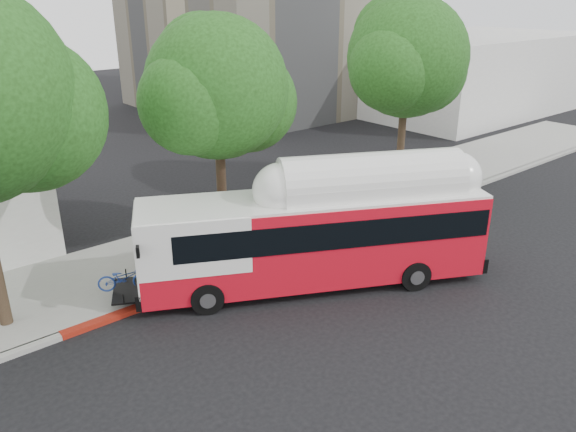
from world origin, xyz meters
name	(u,v)px	position (x,y,z in m)	size (l,w,h in m)	color
ground	(355,300)	(0.00, 0.00, 0.00)	(120.00, 120.00, 0.00)	black
sidewalk	(238,235)	(0.00, 6.50, 0.07)	(60.00, 5.00, 0.15)	gray
curb_strip	(279,257)	(0.00, 3.90, 0.07)	(60.00, 0.30, 0.15)	gray
red_curb_segment	(210,282)	(-3.00, 3.90, 0.08)	(10.00, 0.32, 0.16)	maroon
street_tree_mid	(226,92)	(-0.59, 6.06, 5.91)	(5.75, 5.00, 8.62)	#2D2116
street_tree_right	(412,61)	(9.44, 5.86, 6.26)	(6.21, 5.40, 9.18)	#2D2116
horizon_block	(469,72)	(30.00, 16.00, 3.00)	(20.00, 12.00, 6.00)	silver
transit_bus	(316,238)	(-0.20, 1.66, 1.67)	(11.68, 7.38, 3.57)	red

